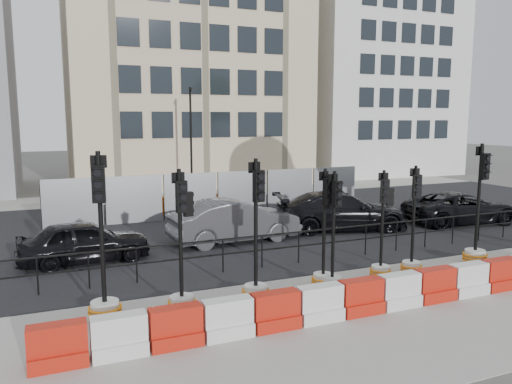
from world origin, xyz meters
name	(u,v)px	position (x,y,z in m)	size (l,w,h in m)	color
ground	(318,275)	(0.00, 0.00, 0.00)	(120.00, 120.00, 0.00)	#51514C
sidewalk_near	(385,313)	(0.00, -3.00, 0.01)	(40.00, 6.00, 0.02)	gray
road	(233,225)	(0.00, 7.00, 0.01)	(40.00, 14.00, 0.03)	black
sidewalk_far	(179,195)	(0.00, 16.00, 0.01)	(40.00, 4.00, 0.02)	gray
building_cream	(183,48)	(2.00, 21.99, 9.00)	(15.00, 10.06, 18.00)	beige
building_white	(370,71)	(17.00, 21.99, 8.00)	(12.00, 9.06, 16.00)	silver
kerb_railing	(299,241)	(0.00, 1.20, 0.69)	(18.00, 0.04, 1.00)	black
heras_fencing	(202,199)	(-0.49, 9.71, 0.71)	(14.33, 1.72, 2.00)	gray
lamp_post_far	(191,139)	(0.50, 14.98, 3.22)	(0.12, 0.56, 6.00)	black
barrier_row	(380,295)	(0.00, -2.80, 0.37)	(14.65, 0.50, 0.80)	#B12C0E
traffic_signal_a	(104,288)	(-5.85, -1.03, 0.76)	(0.72, 0.72, 3.68)	beige
traffic_signal_b	(182,280)	(-4.18, -1.21, 0.78)	(0.64, 0.64, 3.26)	beige
traffic_signal_c	(256,274)	(-2.40, -1.24, 0.71)	(0.68, 0.68, 3.43)	beige
traffic_signal_d	(324,260)	(-0.40, -0.96, 0.74)	(0.61, 0.61, 3.10)	beige
traffic_signal_e	(333,267)	(-0.30, -1.24, 0.63)	(0.60, 0.60, 3.06)	beige
traffic_signal_f	(382,253)	(1.43, -0.91, 0.71)	(0.59, 0.59, 2.98)	beige
traffic_signal_g	(412,253)	(2.44, -0.95, 0.63)	(0.60, 0.60, 3.07)	beige
traffic_signal_h	(476,240)	(4.87, -0.89, 0.75)	(0.71, 0.71, 3.62)	beige
car_a	(85,241)	(-5.92, 3.81, 0.66)	(3.96, 1.84, 1.31)	black
car_b	(235,221)	(-0.84, 4.45, 0.76)	(4.71, 1.90, 1.52)	#434347
car_c	(341,211)	(3.63, 4.63, 0.75)	(5.55, 3.33, 1.50)	black
car_d	(461,208)	(8.93, 3.78, 0.66)	(4.96, 2.76, 1.31)	black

